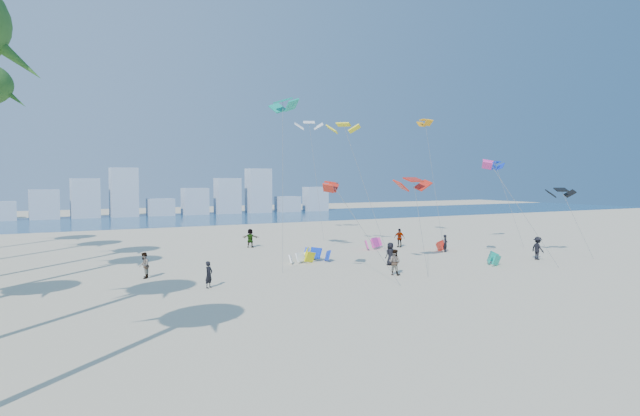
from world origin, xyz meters
TOP-DOWN VIEW (x-y plane):
  - ground at (0.00, 0.00)m, footprint 220.00×220.00m
  - ocean at (0.00, 72.00)m, footprint 220.00×220.00m
  - kitesurfer_near at (-6.89, 12.24)m, footprint 0.72×0.68m
  - kitesurfer_mid at (5.95, 10.63)m, footprint 1.02×1.09m
  - kitesurfers_far at (9.02, 19.75)m, footprint 31.28×20.82m
  - grounded_kites at (9.54, 18.94)m, footprint 18.12×15.13m
  - flying_kites at (12.46, 21.09)m, footprint 28.80×31.98m
  - distant_skyline at (-1.19, 82.00)m, footprint 85.00×3.00m

SIDE VIEW (x-z plane):
  - ground at x=0.00m, z-range 0.00..0.00m
  - ocean at x=0.00m, z-range 0.01..0.01m
  - grounded_kites at x=9.54m, z-range -0.03..0.96m
  - kitesurfer_near at x=-6.89m, z-range 0.00..1.65m
  - kitesurfer_mid at x=5.95m, z-range 0.00..1.80m
  - kitesurfers_far at x=9.02m, z-range -0.05..1.86m
  - distant_skyline at x=-1.19m, z-range -1.11..7.29m
  - flying_kites at x=12.46m, z-range 3.13..16.87m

